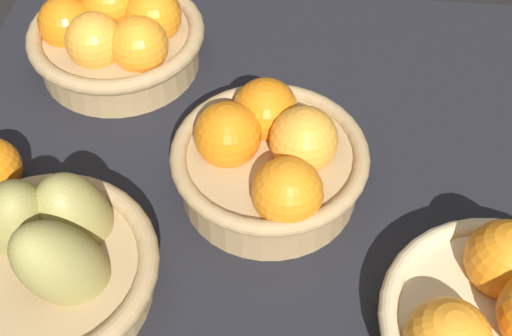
# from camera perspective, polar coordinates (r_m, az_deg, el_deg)

# --- Properties ---
(market_tray) EXTENTS (0.84, 0.72, 0.03)m
(market_tray) POSITION_cam_1_polar(r_m,az_deg,el_deg) (0.81, 1.88, -1.02)
(market_tray) COLOR black
(market_tray) RESTS_ON ground
(basket_near_right) EXTENTS (0.23, 0.23, 0.12)m
(basket_near_right) POSITION_cam_1_polar(r_m,az_deg,el_deg) (0.92, -11.71, 10.77)
(basket_near_right) COLOR tan
(basket_near_right) RESTS_ON market_tray
(basket_far_right_pears) EXTENTS (0.23, 0.23, 0.15)m
(basket_far_right_pears) POSITION_cam_1_polar(r_m,az_deg,el_deg) (0.70, -17.28, -7.45)
(basket_far_right_pears) COLOR tan
(basket_far_right_pears) RESTS_ON market_tray
(basket_far_left) EXTENTS (0.24, 0.24, 0.11)m
(basket_far_left) POSITION_cam_1_polar(r_m,az_deg,el_deg) (0.69, 20.18, -12.21)
(basket_far_left) COLOR #D3BC8C
(basket_far_left) RESTS_ON market_tray
(basket_center) EXTENTS (0.22, 0.22, 0.12)m
(basket_center) POSITION_cam_1_polar(r_m,az_deg,el_deg) (0.75, 1.17, 0.75)
(basket_center) COLOR tan
(basket_center) RESTS_ON market_tray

